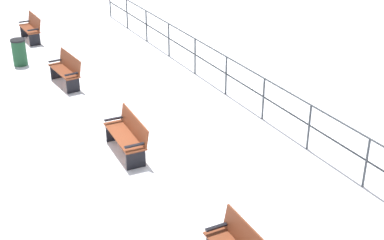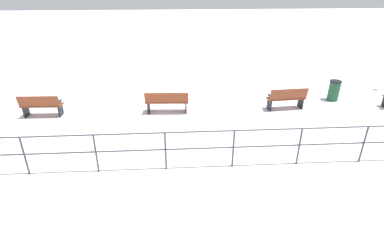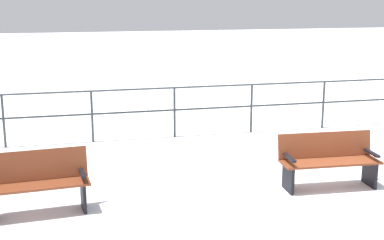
% 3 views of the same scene
% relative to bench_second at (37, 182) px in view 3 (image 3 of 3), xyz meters
% --- Properties ---
extents(ground_plane, '(80.00, 80.00, 0.00)m').
position_rel_bench_second_xyz_m(ground_plane, '(0.03, 4.71, -0.49)').
color(ground_plane, white).
rests_on(ground_plane, ground).
extents(bench_second, '(0.61, 1.55, 0.93)m').
position_rel_bench_second_xyz_m(bench_second, '(0.00, 0.00, 0.00)').
color(bench_second, brown).
rests_on(bench_second, ground).
extents(bench_third, '(0.64, 1.69, 0.90)m').
position_rel_bench_second_xyz_m(bench_third, '(-0.02, 4.71, -0.01)').
color(bench_third, brown).
rests_on(bench_third, ground).
extents(waterfront_railing, '(0.05, 22.19, 1.16)m').
position_rel_bench_second_xyz_m(waterfront_railing, '(-3.81, 4.71, 0.29)').
color(waterfront_railing, '#383D42').
rests_on(waterfront_railing, ground).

